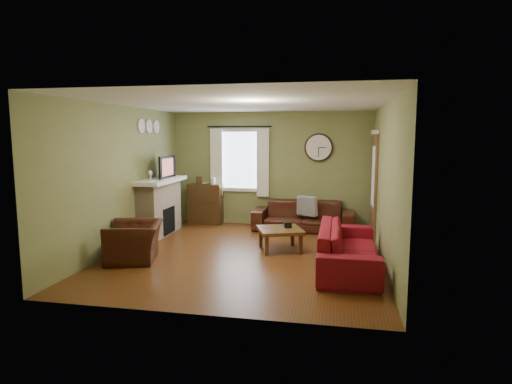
% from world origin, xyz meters
% --- Properties ---
extents(floor, '(4.60, 5.20, 0.00)m').
position_xyz_m(floor, '(0.00, 0.00, 0.00)').
color(floor, '#552D12').
rests_on(floor, ground).
extents(ceiling, '(4.60, 5.20, 0.00)m').
position_xyz_m(ceiling, '(0.00, 0.00, 2.60)').
color(ceiling, white).
rests_on(ceiling, ground).
extents(wall_left, '(0.00, 5.20, 2.60)m').
position_xyz_m(wall_left, '(-2.30, 0.00, 1.30)').
color(wall_left, olive).
rests_on(wall_left, ground).
extents(wall_right, '(0.00, 5.20, 2.60)m').
position_xyz_m(wall_right, '(2.30, 0.00, 1.30)').
color(wall_right, olive).
rests_on(wall_right, ground).
extents(wall_back, '(4.60, 0.00, 2.60)m').
position_xyz_m(wall_back, '(0.00, 2.60, 1.30)').
color(wall_back, olive).
rests_on(wall_back, ground).
extents(wall_front, '(4.60, 0.00, 2.60)m').
position_xyz_m(wall_front, '(0.00, -2.60, 1.30)').
color(wall_front, olive).
rests_on(wall_front, ground).
extents(fireplace, '(0.40, 1.40, 1.10)m').
position_xyz_m(fireplace, '(-2.10, 1.15, 0.55)').
color(fireplace, '#C4AE8C').
rests_on(fireplace, floor).
extents(firebox, '(0.04, 0.60, 0.55)m').
position_xyz_m(firebox, '(-1.91, 1.15, 0.30)').
color(firebox, black).
rests_on(firebox, fireplace).
extents(mantel, '(0.58, 1.60, 0.08)m').
position_xyz_m(mantel, '(-2.07, 1.15, 1.14)').
color(mantel, white).
rests_on(mantel, fireplace).
extents(tv, '(0.08, 0.60, 0.35)m').
position_xyz_m(tv, '(-2.05, 1.30, 1.35)').
color(tv, black).
rests_on(tv, mantel).
extents(tv_screen, '(0.02, 0.62, 0.36)m').
position_xyz_m(tv_screen, '(-1.97, 1.30, 1.41)').
color(tv_screen, '#994C3F').
rests_on(tv_screen, mantel).
extents(medallion_left, '(0.28, 0.28, 0.03)m').
position_xyz_m(medallion_left, '(-2.28, 0.80, 2.25)').
color(medallion_left, white).
rests_on(medallion_left, wall_left).
extents(medallion_mid, '(0.28, 0.28, 0.03)m').
position_xyz_m(medallion_mid, '(-2.28, 1.15, 2.25)').
color(medallion_mid, white).
rests_on(medallion_mid, wall_left).
extents(medallion_right, '(0.28, 0.28, 0.03)m').
position_xyz_m(medallion_right, '(-2.28, 1.50, 2.25)').
color(medallion_right, white).
rests_on(medallion_right, wall_left).
extents(window_pane, '(1.00, 0.02, 1.30)m').
position_xyz_m(window_pane, '(-0.70, 2.58, 1.50)').
color(window_pane, silver).
rests_on(window_pane, wall_back).
extents(curtain_rod, '(0.03, 0.03, 1.50)m').
position_xyz_m(curtain_rod, '(-0.70, 2.48, 2.27)').
color(curtain_rod, black).
rests_on(curtain_rod, wall_back).
extents(curtain_left, '(0.28, 0.04, 1.55)m').
position_xyz_m(curtain_left, '(-1.25, 2.48, 1.45)').
color(curtain_left, white).
rests_on(curtain_left, wall_back).
extents(curtain_right, '(0.28, 0.04, 1.55)m').
position_xyz_m(curtain_right, '(-0.15, 2.48, 1.45)').
color(curtain_right, white).
rests_on(curtain_right, wall_back).
extents(wall_clock, '(0.64, 0.06, 0.64)m').
position_xyz_m(wall_clock, '(1.10, 2.55, 1.80)').
color(wall_clock, white).
rests_on(wall_clock, wall_back).
extents(door, '(0.05, 0.90, 2.10)m').
position_xyz_m(door, '(2.27, 1.85, 1.05)').
color(door, brown).
rests_on(door, floor).
extents(bookshelf, '(0.79, 0.34, 0.94)m').
position_xyz_m(bookshelf, '(-1.51, 2.41, 0.47)').
color(bookshelf, '#3B2813').
rests_on(bookshelf, floor).
extents(book, '(0.24, 0.28, 0.02)m').
position_xyz_m(book, '(-1.63, 2.57, 0.96)').
color(book, '#4C3217').
rests_on(book, bookshelf).
extents(sofa_brown, '(2.17, 0.85, 0.63)m').
position_xyz_m(sofa_brown, '(0.81, 2.14, 0.32)').
color(sofa_brown, black).
rests_on(sofa_brown, floor).
extents(pillow_left, '(0.39, 0.16, 0.38)m').
position_xyz_m(pillow_left, '(0.86, 2.13, 0.55)').
color(pillow_left, gray).
rests_on(pillow_left, sofa_brown).
extents(pillow_right, '(0.43, 0.29, 0.42)m').
position_xyz_m(pillow_right, '(0.91, 2.07, 0.55)').
color(pillow_right, gray).
rests_on(pillow_right, sofa_brown).
extents(sofa_red, '(0.89, 2.27, 0.66)m').
position_xyz_m(sofa_red, '(1.74, -0.45, 0.33)').
color(sofa_red, maroon).
rests_on(sofa_red, floor).
extents(armchair, '(1.09, 1.17, 0.63)m').
position_xyz_m(armchair, '(-1.74, -0.70, 0.32)').
color(armchair, black).
rests_on(armchair, floor).
extents(coffee_table, '(0.97, 0.97, 0.40)m').
position_xyz_m(coffee_table, '(0.55, 0.38, 0.20)').
color(coffee_table, '#4C3217').
rests_on(coffee_table, floor).
extents(tissue_box, '(0.17, 0.17, 0.10)m').
position_xyz_m(tissue_box, '(0.67, 0.47, 0.40)').
color(tissue_box, black).
rests_on(tissue_box, coffee_table).
extents(wine_glass_a, '(0.07, 0.07, 0.21)m').
position_xyz_m(wine_glass_a, '(-2.05, 0.64, 1.28)').
color(wine_glass_a, white).
rests_on(wine_glass_a, mantel).
extents(wine_glass_b, '(0.06, 0.06, 0.18)m').
position_xyz_m(wine_glass_b, '(-2.05, 0.67, 1.27)').
color(wine_glass_b, white).
rests_on(wine_glass_b, mantel).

